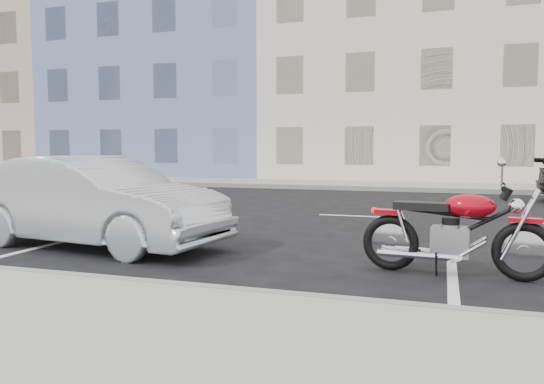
{
  "coord_description": "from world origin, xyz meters",
  "views": [
    {
      "loc": [
        -0.13,
        -11.74,
        1.53
      ],
      "look_at": [
        -2.81,
        -3.49,
        0.8
      ],
      "focal_mm": 35.0,
      "sensor_mm": 36.0,
      "label": 1
    }
  ],
  "objects": [
    {
      "name": "bldg_far_west",
      "position": [
        -26.0,
        16.3,
        6.0
      ],
      "size": [
        12.0,
        12.0,
        12.0
      ],
      "primitive_type": "cube",
      "color": "tan",
      "rests_on": "ground"
    },
    {
      "name": "sidewalk_far",
      "position": [
        -5.0,
        8.7,
        0.07
      ],
      "size": [
        80.0,
        3.4,
        0.15
      ],
      "primitive_type": "cube",
      "color": "gray",
      "rests_on": "ground"
    },
    {
      "name": "sedan_silver",
      "position": [
        -5.23,
        -4.88,
        0.7
      ],
      "size": [
        4.42,
        2.05,
        1.4
      ],
      "primitive_type": "imported",
      "rotation": [
        0.0,
        0.0,
        1.44
      ],
      "color": "#ABAEB3",
      "rests_on": "ground"
    },
    {
      "name": "motorcycle",
      "position": [
        0.79,
        -5.21,
        0.5
      ],
      "size": [
        2.2,
        0.73,
        1.1
      ],
      "rotation": [
        0.0,
        0.0,
        -0.08
      ],
      "color": "black",
      "rests_on": "ground"
    },
    {
      "name": "bldg_cream",
      "position": [
        -2.0,
        16.3,
        5.75
      ],
      "size": [
        12.0,
        12.0,
        11.5
      ],
      "primitive_type": "cube",
      "color": "beige",
      "rests_on": "ground"
    },
    {
      "name": "curb_far",
      "position": [
        -5.0,
        7.0,
        0.08
      ],
      "size": [
        80.0,
        0.12,
        0.16
      ],
      "primitive_type": "cube",
      "color": "gray",
      "rests_on": "ground"
    },
    {
      "name": "ground",
      "position": [
        0.0,
        0.0,
        0.0
      ],
      "size": [
        120.0,
        120.0,
        0.0
      ],
      "primitive_type": "plane",
      "color": "black",
      "rests_on": "ground"
    },
    {
      "name": "bldg_blue",
      "position": [
        -14.0,
        16.3,
        6.5
      ],
      "size": [
        12.0,
        12.0,
        13.0
      ],
      "primitive_type": "cube",
      "color": "#6375A2",
      "rests_on": "ground"
    }
  ]
}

